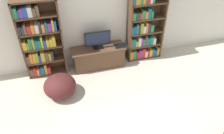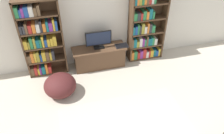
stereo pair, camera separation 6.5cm
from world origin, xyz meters
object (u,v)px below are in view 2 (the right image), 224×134
object	(u,v)px
laptop	(121,46)
beanbag_ottoman	(60,85)
bookshelf_right	(145,28)
television	(98,39)
tv_stand	(99,57)
bookshelf_left	(41,39)

from	to	relation	value
laptop	beanbag_ottoman	bearing A→B (deg)	-155.53
bookshelf_right	beanbag_ottoman	bearing A→B (deg)	-158.30
television	beanbag_ottoman	world-z (taller)	television
laptop	tv_stand	bearing A→B (deg)	173.42
tv_stand	laptop	bearing A→B (deg)	-6.58
bookshelf_left	television	xyz separation A→B (m)	(1.25, -0.09, -0.15)
bookshelf_right	beanbag_ottoman	size ratio (longest dim) A/B	2.69
laptop	bookshelf_right	bearing A→B (deg)	14.51
bookshelf_left	beanbag_ottoman	bearing A→B (deg)	-73.50
laptop	beanbag_ottoman	xyz separation A→B (m)	(-1.53, -0.69, -0.30)
laptop	bookshelf_left	bearing A→B (deg)	174.76
bookshelf_left	bookshelf_right	distance (m)	2.41
tv_stand	television	distance (m)	0.47
laptop	television	bearing A→B (deg)	171.87
television	beanbag_ottoman	xyz separation A→B (m)	(-0.99, -0.77, -0.50)
tv_stand	beanbag_ottoman	distance (m)	1.25
tv_stand	beanbag_ottoman	xyz separation A→B (m)	(-0.99, -0.76, -0.03)
television	laptop	size ratio (longest dim) A/B	2.02
bookshelf_left	bookshelf_right	xyz separation A→B (m)	(2.41, -0.00, -0.05)
bookshelf_left	television	world-z (taller)	bookshelf_left
bookshelf_left	laptop	world-z (taller)	bookshelf_left
bookshelf_right	tv_stand	distance (m)	1.30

